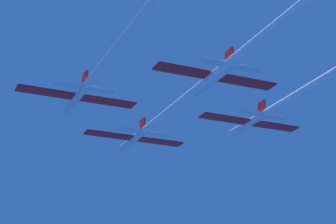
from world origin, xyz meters
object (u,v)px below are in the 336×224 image
at_px(jet_slot, 306,5).
at_px(jet_lead, 182,100).
at_px(jet_right_wing, 305,89).
at_px(jet_left_wing, 111,55).

bearing_deg(jet_slot, jet_lead, 91.62).
relative_size(jet_lead, jet_slot, 0.97).
height_order(jet_lead, jet_slot, jet_slot).
relative_size(jet_right_wing, jet_slot, 0.83).
height_order(jet_right_wing, jet_slot, jet_right_wing).
height_order(jet_lead, jet_right_wing, jet_right_wing).
distance_m(jet_lead, jet_right_wing, 15.62).
xyz_separation_m(jet_left_wing, jet_right_wing, (25.81, 0.23, 0.30)).
distance_m(jet_left_wing, jet_right_wing, 25.82).
relative_size(jet_lead, jet_left_wing, 1.17).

